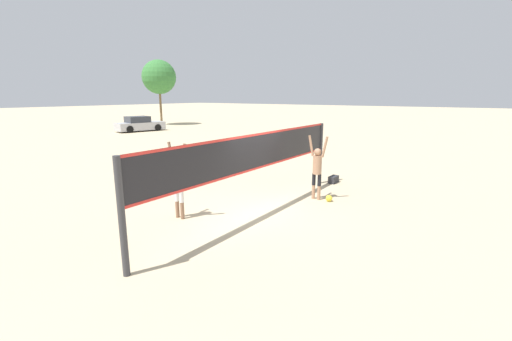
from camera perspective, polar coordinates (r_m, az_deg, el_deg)
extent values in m
plane|color=#C6B28C|center=(10.12, 0.00, -7.15)|extent=(200.00, 200.00, 0.00)
cylinder|color=#38383D|center=(6.87, -21.47, -7.35)|extent=(0.14, 0.14, 2.35)
cylinder|color=#38383D|center=(13.48, 10.68, 2.77)|extent=(0.14, 0.14, 2.35)
cube|color=black|center=(9.66, 0.00, 3.15)|extent=(8.50, 0.02, 1.02)
cube|color=red|center=(9.59, 0.00, 6.00)|extent=(8.50, 0.03, 0.06)
cube|color=red|center=(9.75, 0.00, 0.36)|extent=(8.50, 0.03, 0.06)
cylinder|color=tan|center=(11.52, 10.43, -3.66)|extent=(0.11, 0.11, 0.48)
cylinder|color=black|center=(11.41, 10.52, -1.58)|extent=(0.12, 0.12, 0.39)
cylinder|color=tan|center=(11.60, 9.54, -3.51)|extent=(0.11, 0.11, 0.48)
cylinder|color=black|center=(11.49, 9.61, -1.44)|extent=(0.12, 0.12, 0.39)
cylinder|color=tan|center=(11.34, 10.16, 0.94)|extent=(0.28, 0.28, 0.61)
sphere|color=tan|center=(11.26, 10.24, 3.06)|extent=(0.24, 0.24, 0.24)
cylinder|color=tan|center=(11.14, 11.40, 3.88)|extent=(0.08, 0.22, 0.69)
cylinder|color=tan|center=(11.34, 9.18, 4.11)|extent=(0.08, 0.22, 0.69)
cylinder|color=#8C664C|center=(9.98, -12.96, -6.30)|extent=(0.11, 0.11, 0.48)
cylinder|color=white|center=(9.85, -13.09, -3.89)|extent=(0.12, 0.12, 0.39)
cylinder|color=#8C664C|center=(9.84, -12.18, -6.54)|extent=(0.11, 0.11, 0.48)
cylinder|color=white|center=(9.71, -12.30, -4.10)|extent=(0.12, 0.12, 0.39)
cylinder|color=white|center=(9.65, -12.84, -1.11)|extent=(0.28, 0.28, 0.62)
sphere|color=#8C664C|center=(9.56, -12.96, 1.39)|extent=(0.24, 0.24, 0.24)
cylinder|color=#8C664C|center=(9.71, -13.97, 2.64)|extent=(0.08, 0.22, 0.69)
cylinder|color=#8C664C|center=(9.35, -12.03, 2.37)|extent=(0.08, 0.22, 0.69)
sphere|color=yellow|center=(11.43, 12.07, -4.55)|extent=(0.22, 0.22, 0.22)
cube|color=#2D2D33|center=(13.85, 12.78, -1.45)|extent=(0.51, 0.26, 0.27)
cube|color=#B7B7BC|center=(34.64, -18.73, 7.04)|extent=(4.69, 2.64, 0.72)
cube|color=#2D333D|center=(34.50, -19.15, 8.06)|extent=(2.29, 1.99, 0.57)
cylinder|color=black|center=(35.97, -17.25, 7.05)|extent=(0.67, 0.35, 0.64)
cylinder|color=black|center=(34.49, -16.06, 6.91)|extent=(0.67, 0.35, 0.64)
cylinder|color=black|center=(34.89, -21.34, 6.60)|extent=(0.67, 0.35, 0.64)
cylinder|color=black|center=(33.36, -20.29, 6.45)|extent=(0.67, 0.35, 0.64)
cylinder|color=brown|center=(41.36, -15.60, 10.35)|extent=(0.25, 0.25, 4.32)
sphere|color=#387A38|center=(41.39, -15.87, 14.77)|extent=(3.79, 3.79, 3.79)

